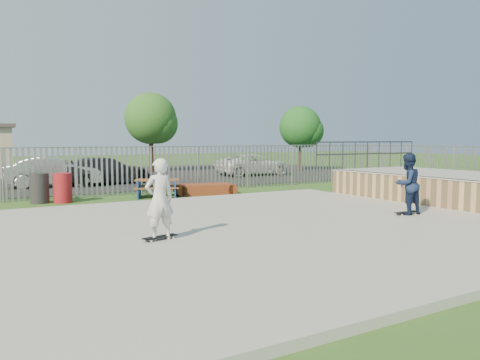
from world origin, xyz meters
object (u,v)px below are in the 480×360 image
car_dark (106,171)px  tree_right (300,127)px  car_silver (54,172)px  trash_bin_red (63,188)px  tree_mid (151,119)px  skater_navy (407,184)px  trash_bin_grey (40,188)px  funbox (205,189)px  picnic_table (157,188)px  car_white (253,165)px  skater_white (160,199)px

car_dark → tree_right: size_ratio=0.99×
car_silver → trash_bin_red: bearing=-177.7°
car_silver → tree_mid: bearing=-36.9°
skater_navy → tree_mid: bearing=-90.1°
car_dark → tree_right: tree_right is taller
trash_bin_grey → funbox: bearing=-4.7°
picnic_table → tree_mid: tree_mid is taller
picnic_table → car_white: 11.95m
tree_right → skater_white: 25.51m
funbox → tree_mid: bearing=92.1°
trash_bin_red → skater_white: 8.43m
car_silver → tree_mid: size_ratio=0.79×
funbox → trash_bin_red: trash_bin_red is taller
car_white → car_silver: bearing=95.6°
trash_bin_red → tree_right: tree_right is taller
picnic_table → tree_mid: size_ratio=0.38×
car_silver → skater_white: 14.43m
trash_bin_grey → skater_navy: 12.52m
tree_mid → car_white: bearing=-54.1°
picnic_table → tree_right: tree_right is taller
trash_bin_red → car_dark: (3.14, 6.18, 0.16)m
tree_mid → skater_white: 23.54m
picnic_table → tree_right: (14.76, 10.00, 2.82)m
car_silver → tree_right: (17.70, 3.79, 2.44)m
trash_bin_red → skater_navy: (7.91, -8.74, 0.49)m
car_dark → tree_right: (15.16, 3.64, 2.48)m
trash_bin_red → tree_right: size_ratio=0.23×
skater_white → car_silver: bearing=-93.1°
tree_right → skater_white: (-17.72, -18.22, -2.16)m
trash_bin_grey → car_dark: bearing=56.6°
trash_bin_red → car_silver: size_ratio=0.25×
funbox → trash_bin_grey: 6.40m
trash_bin_red → funbox: bearing=-2.4°
trash_bin_grey → tree_right: bearing=26.6°
skater_navy → car_dark: bearing=-71.6°
picnic_table → trash_bin_grey: 4.31m
tree_right → skater_white: tree_right is taller
trash_bin_grey → car_white: (13.49, 7.14, 0.15)m
funbox → car_silver: bearing=141.4°
car_dark → car_white: size_ratio=0.97×
car_silver → skater_navy: 16.49m
funbox → skater_white: (-5.05, -8.16, 0.81)m
tree_mid → skater_white: bearing=-109.1°
trash_bin_red → tree_mid: bearing=59.1°
car_dark → tree_mid: size_ratio=0.85×
trash_bin_red → car_dark: bearing=63.1°
car_white → trash_bin_red: bearing=119.3°
car_dark → skater_white: skater_white is taller
trash_bin_grey → car_white: bearing=27.9°
car_white → tree_right: 6.53m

